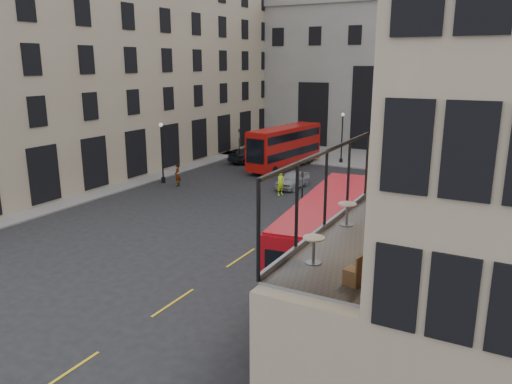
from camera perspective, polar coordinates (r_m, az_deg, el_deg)
The scene contains 31 objects.
ground at distance 22.07m, azimuth -5.19°, elevation -13.60°, with size 140.00×140.00×0.00m, color black.
host_building_main at distance 16.33m, azimuth 24.69°, elevation 4.02°, with size 7.26×11.40×15.10m.
host_frontage at distance 18.58m, azimuth 11.97°, elevation -11.79°, with size 3.00×11.00×4.50m, color tan.
cafe_floor at distance 17.69m, azimuth 12.36°, elevation -5.10°, with size 3.00×10.00×0.10m, color slate.
building_left at distance 52.35m, azimuth -18.52°, elevation 14.95°, with size 14.60×50.60×22.00m.
gateway at distance 66.04m, azimuth 14.96°, elevation 13.24°, with size 35.00×10.60×18.00m.
pavement_far at distance 57.62m, azimuth 10.98°, elevation 3.99°, with size 40.00×12.00×0.12m, color slate.
pavement_left at distance 44.52m, azimuth -20.42°, elevation 0.23°, with size 8.00×48.00×0.12m, color slate.
traffic_light_near at distance 31.55m, azimuth 5.30°, elevation -0.12°, with size 0.16×0.20×3.80m.
traffic_light_far at distance 51.78m, azimuth -1.93°, elevation 5.72°, with size 0.16×0.20×3.80m.
street_lamp_a at distance 44.81m, azimuth -10.67°, elevation 4.04°, with size 0.36×0.36×5.33m.
street_lamp_b at distance 53.48m, azimuth 9.78°, elevation 5.77°, with size 0.36×0.36×5.33m.
bus_near at distance 23.43m, azimuth 8.28°, elevation -5.34°, with size 3.78×11.29×4.42m.
bus_far at distance 50.43m, azimuth 3.33°, elevation 5.37°, with size 3.53×10.64×4.17m.
car_a at distance 42.71m, azimuth 4.21°, elevation 1.44°, with size 1.68×4.16×1.42m, color #92949A.
car_b at distance 47.28m, azimuth 14.37°, elevation 2.22°, with size 1.37×3.93×1.30m, color #A80A1E.
car_c at distance 53.61m, azimuth -0.58°, elevation 4.25°, with size 2.17×5.34×1.55m, color black.
bicycle at distance 37.56m, azimuth 10.08°, elevation -1.08°, with size 0.54×1.54×0.81m, color gray.
cyclist at distance 40.19m, azimuth 2.82°, elevation 1.02°, with size 0.72×0.47×1.97m, color #C7F419.
pedestrian_a at distance 53.54m, azimuth -1.20°, elevation 4.29°, with size 0.80×0.63×1.66m, color gray.
pedestrian_b at distance 51.59m, azimuth 4.43°, elevation 3.92°, with size 1.15×0.66×1.78m, color gray.
pedestrian_c at distance 57.71m, azimuth 18.42°, elevation 4.45°, with size 1.15×0.48×1.96m, color gray.
pedestrian_d at distance 53.31m, azimuth 20.11°, elevation 3.52°, with size 0.96×0.63×1.97m, color gray.
pedestrian_e at distance 43.54m, azimuth -8.97°, elevation 1.93°, with size 0.72×0.47×1.98m, color gray.
cafe_table_near at distance 14.93m, azimuth 6.61°, elevation -6.15°, with size 0.66×0.66×0.82m.
cafe_table_mid at distance 18.53m, azimuth 10.37°, elevation -2.12°, with size 0.67×0.67×0.84m.
cafe_table_far at distance 21.06m, azimuth 13.21°, elevation -0.54°, with size 0.54×0.54×0.68m.
cafe_chair_a at distance 13.82m, azimuth 11.08°, elevation -9.36°, with size 0.50×0.50×0.86m.
cafe_chair_b at distance 17.33m, azimuth 14.82°, elevation -4.62°, with size 0.45×0.45×0.82m.
cafe_chair_c at distance 17.69m, azimuth 14.31°, elevation -4.09°, with size 0.47×0.47×0.91m.
cafe_chair_d at distance 20.69m, azimuth 17.99°, elevation -1.73°, with size 0.45×0.45×0.82m.
Camera 1 is at (10.96, -16.09, 10.41)m, focal length 35.00 mm.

